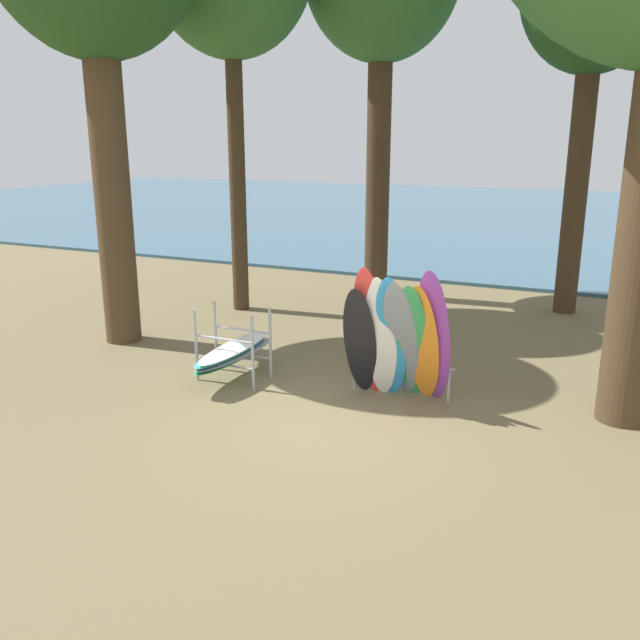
# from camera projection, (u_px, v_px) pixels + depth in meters

# --- Properties ---
(ground_plane) EXTENTS (80.00, 80.00, 0.00)m
(ground_plane) POSITION_uv_depth(u_px,v_px,m) (332.00, 424.00, 9.68)
(ground_plane) COLOR brown
(lake_water) EXTENTS (80.00, 36.00, 0.10)m
(lake_water) POSITION_uv_depth(u_px,v_px,m) (549.00, 216.00, 34.26)
(lake_water) COLOR #38607A
(lake_water) RESTS_ON ground
(leaning_board_pile) EXTENTS (1.72, 0.95, 2.21)m
(leaning_board_pile) POSITION_uv_depth(u_px,v_px,m) (396.00, 340.00, 10.20)
(leaning_board_pile) COLOR black
(leaning_board_pile) RESTS_ON ground
(board_storage_rack) EXTENTS (1.15, 2.13, 1.25)m
(board_storage_rack) POSITION_uv_depth(u_px,v_px,m) (233.00, 351.00, 11.33)
(board_storage_rack) COLOR #9EA0A5
(board_storage_rack) RESTS_ON ground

